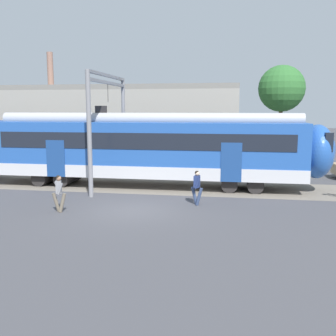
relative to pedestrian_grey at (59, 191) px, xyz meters
The scene contains 6 objects.
ground_plane 3.46m from the pedestrian_grey, 13.93° to the left, with size 160.00×160.00×0.00m, color #424247.
pedestrian_grey is the anchor object (origin of this frame).
pedestrian_navy 6.36m from the pedestrian_grey, 21.07° to the left, with size 0.62×0.59×1.67m.
catenary_gantry 7.16m from the pedestrian_grey, 87.14° to the left, with size 0.24×6.64×6.53m.
background_building 15.80m from the pedestrian_grey, 96.60° to the left, with size 19.49×5.00×9.20m.
street_tree_right 22.36m from the pedestrian_grey, 58.12° to the left, with size 3.86×3.86×8.15m.
Camera 1 is at (4.36, -16.84, 4.59)m, focal length 42.00 mm.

